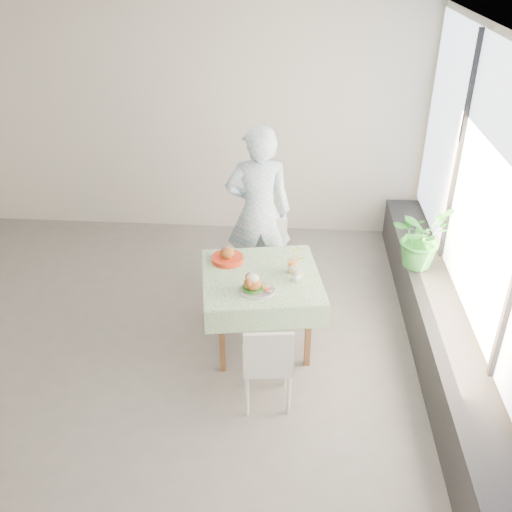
# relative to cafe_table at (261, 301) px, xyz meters

# --- Properties ---
(floor) EXTENTS (6.00, 6.00, 0.00)m
(floor) POSITION_rel_cafe_table_xyz_m (-1.17, -0.08, -0.46)
(floor) COLOR #65625F
(floor) RESTS_ON ground
(ceiling) EXTENTS (6.00, 6.00, 0.00)m
(ceiling) POSITION_rel_cafe_table_xyz_m (-1.17, -0.08, 2.34)
(ceiling) COLOR white
(ceiling) RESTS_ON ground
(wall_back) EXTENTS (6.00, 0.02, 2.80)m
(wall_back) POSITION_rel_cafe_table_xyz_m (-1.17, 2.42, 0.94)
(wall_back) COLOR beige
(wall_back) RESTS_ON ground
(wall_right) EXTENTS (0.02, 5.00, 2.80)m
(wall_right) POSITION_rel_cafe_table_xyz_m (1.83, -0.08, 0.94)
(wall_right) COLOR beige
(wall_right) RESTS_ON ground
(window_pane) EXTENTS (0.01, 4.80, 2.18)m
(window_pane) POSITION_rel_cafe_table_xyz_m (1.80, -0.08, 1.19)
(window_pane) COLOR #D1E0F9
(window_pane) RESTS_ON ground
(window_ledge) EXTENTS (0.40, 4.80, 0.50)m
(window_ledge) POSITION_rel_cafe_table_xyz_m (1.63, -0.08, -0.21)
(window_ledge) COLOR black
(window_ledge) RESTS_ON ground
(cafe_table) EXTENTS (1.20, 1.20, 0.74)m
(cafe_table) POSITION_rel_cafe_table_xyz_m (0.00, 0.00, 0.00)
(cafe_table) COLOR brown
(cafe_table) RESTS_ON ground
(chair_far) EXTENTS (0.44, 0.44, 0.87)m
(chair_far) POSITION_rel_cafe_table_xyz_m (-0.01, 0.75, -0.19)
(chair_far) COLOR white
(chair_far) RESTS_ON ground
(chair_near) EXTENTS (0.43, 0.43, 0.82)m
(chair_near) POSITION_rel_cafe_table_xyz_m (0.10, -0.79, -0.21)
(chair_near) COLOR white
(chair_near) RESTS_ON ground
(diner) EXTENTS (0.73, 0.53, 1.85)m
(diner) POSITION_rel_cafe_table_xyz_m (-0.09, 0.93, 0.47)
(diner) COLOR #95CBEF
(diner) RESTS_ON ground
(main_dish) EXTENTS (0.33, 0.33, 0.17)m
(main_dish) POSITION_rel_cafe_table_xyz_m (-0.04, -0.26, 0.34)
(main_dish) COLOR white
(main_dish) RESTS_ON cafe_table
(juice_cup_orange) EXTENTS (0.10, 0.10, 0.29)m
(juice_cup_orange) POSITION_rel_cafe_table_xyz_m (0.28, 0.08, 0.35)
(juice_cup_orange) COLOR white
(juice_cup_orange) RESTS_ON cafe_table
(juice_cup_lemonade) EXTENTS (0.10, 0.10, 0.27)m
(juice_cup_lemonade) POSITION_rel_cafe_table_xyz_m (0.31, -0.07, 0.34)
(juice_cup_lemonade) COLOR white
(juice_cup_lemonade) RESTS_ON cafe_table
(second_dish) EXTENTS (0.30, 0.30, 0.14)m
(second_dish) POSITION_rel_cafe_table_xyz_m (-0.33, 0.23, 0.32)
(second_dish) COLOR red
(second_dish) RESTS_ON cafe_table
(potted_plant) EXTENTS (0.76, 0.76, 0.64)m
(potted_plant) POSITION_rel_cafe_table_xyz_m (1.53, 0.72, 0.36)
(potted_plant) COLOR #297B2A
(potted_plant) RESTS_ON window_ledge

